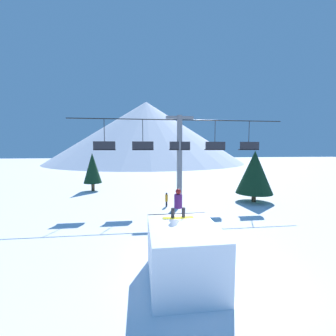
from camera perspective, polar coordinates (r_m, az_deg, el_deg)
ground_plane at (r=10.38m, az=8.50°, el=-24.36°), size 220.00×220.00×0.00m
mountain_ridge at (r=81.98m, az=-5.54°, el=9.00°), size 67.73×67.73×21.47m
snow_ramp at (r=9.16m, az=3.99°, el=-20.95°), size 2.60×3.42×2.15m
snowboarder at (r=9.55m, az=2.61°, el=-9.01°), size 1.31×0.34×1.25m
chairlift at (r=19.72m, az=2.96°, el=3.87°), size 18.79×0.47×7.93m
pine_tree_near at (r=22.67m, az=21.13°, el=-1.00°), size 3.40×3.40×4.85m
pine_tree_far at (r=27.99m, az=-18.64°, el=-0.04°), size 2.10×2.10×4.54m
distant_skier at (r=19.75m, az=-0.38°, el=-7.87°), size 0.24×0.24×1.23m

